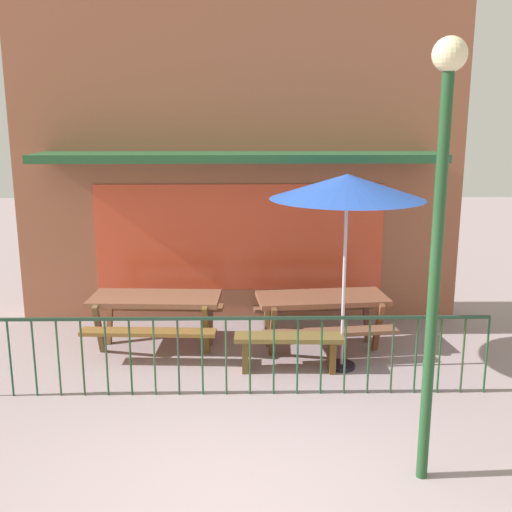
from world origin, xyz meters
The scene contains 8 objects.
ground centered at (0.00, 0.00, 0.00)m, with size 40.00×40.00×0.00m, color gray.
pub_storefront centered at (0.00, 5.02, 2.53)m, with size 7.01×1.49×5.09m.
patio_fence_front centered at (0.00, 2.01, 0.66)m, with size 5.91×0.04×0.97m.
picnic_table_left centered at (-1.17, 3.51, 0.61)m, with size 1.87×1.45×0.79m.
picnic_table_right centered at (1.16, 3.48, 0.61)m, with size 1.93×1.54×0.79m.
patio_umbrella centered at (1.35, 2.78, 2.37)m, with size 1.93×1.93×2.54m.
patio_bench centered at (0.64, 2.70, 0.35)m, with size 1.41×0.37×0.48m.
street_lamp centered at (1.70, 0.27, 2.52)m, with size 0.28×0.28×3.85m.
Camera 1 is at (0.10, -4.74, 3.24)m, focal length 42.97 mm.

